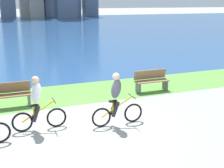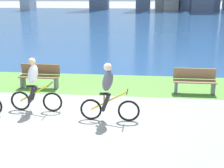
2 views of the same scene
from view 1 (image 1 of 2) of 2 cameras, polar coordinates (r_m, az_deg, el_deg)
ground_plane at (r=9.28m, az=-6.09°, el=-8.19°), size 300.00×300.00×0.00m
grass_strip_bayside at (r=12.43m, az=-10.32°, el=-2.13°), size 120.00×2.93×0.01m
bay_water_surface at (r=46.76m, az=-18.91°, el=10.14°), size 300.00×66.86×0.00m
cyclist_lead at (r=9.12m, az=0.87°, el=-2.94°), size 1.69×0.52×1.66m
cyclist_trailing at (r=9.04m, az=-14.06°, el=-3.60°), size 1.62×0.52×1.65m
bench_near_path at (r=12.84m, az=7.52°, el=0.64°), size 1.50×0.47×0.90m
bench_far_along_path at (r=11.40m, az=-18.91°, el=-2.01°), size 1.50×0.47×0.90m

